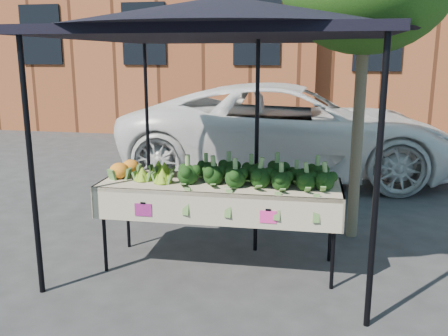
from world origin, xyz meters
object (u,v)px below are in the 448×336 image
table (220,225)px  vehicle (293,5)px  street_tree (361,79)px  canopy (226,127)px

table → vehicle: vehicle is taller
vehicle → street_tree: 3.35m
street_tree → table: bearing=-140.1°
table → street_tree: 2.31m
street_tree → vehicle: bearing=108.0°
canopy → vehicle: 3.98m
vehicle → canopy: bearing=170.7°
canopy → vehicle: size_ratio=0.53×
table → vehicle: 4.90m
table → street_tree: street_tree is taller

